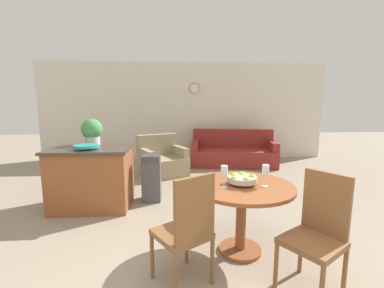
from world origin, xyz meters
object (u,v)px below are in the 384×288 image
Objects in this scene: teal_bowl at (86,146)px; potted_plant at (92,131)px; fruit_bowl at (242,179)px; trash_bin at (151,178)px; couch at (233,153)px; kitchen_island at (93,177)px; dining_chair_near_left at (187,227)px; wine_glass_right at (266,170)px; dining_table at (242,200)px; dining_chair_near_right at (318,229)px; wine_glass_left at (224,171)px; armchair at (162,161)px.

potted_plant is at bearing 94.29° from teal_bowl.
trash_bin is (-1.08, 1.57, -0.43)m from fruit_bowl.
teal_bowl is 3.96m from couch.
dining_chair_near_left is at bearing -53.67° from kitchen_island.
kitchen_island reaches higher than trash_bin.
trash_bin is at bearing -1.20° from potted_plant.
potted_plant is (-1.40, 2.08, 0.60)m from dining_chair_near_left.
dining_chair_near_left is 0.97m from wine_glass_right.
dining_chair_near_right is (0.49, -0.59, -0.03)m from dining_table.
teal_bowl is at bearing 143.53° from wine_glass_left.
wine_glass_right reaches higher than armchair.
potted_plant reaches higher than dining_chair_near_left.
dining_table is 0.41m from wine_glass_left.
teal_bowl is 0.29× the size of armchair.
wine_glass_left is 2.31m from kitchen_island.
dining_chair_near_left is at bearing -56.00° from potted_plant.
fruit_bowl is at bearing -34.81° from kitchen_island.
teal_bowl is 0.42m from potted_plant.
wine_glass_right is 3.48m from armchair.
dining_table is 3.52× the size of fruit_bowl.
potted_plant is (-0.03, 0.38, 0.18)m from teal_bowl.
wine_glass_left is 0.64× the size of teal_bowl.
dining_table is at bearing 6.10° from dining_chair_near_left.
armchair is (-1.80, -0.84, -0.01)m from couch.
armchair is (-1.20, 3.20, -0.62)m from wine_glass_right.
teal_bowl is 1.12m from trash_bin.
fruit_bowl is 2.40m from kitchen_island.
armchair is at bearing 86.68° from trash_bin.
teal_bowl is at bearing 20.29° from dining_chair_near_right.
teal_bowl is at bearing -142.82° from armchair.
wine_glass_right reaches higher than dining_table.
dining_table is 1.92m from trash_bin.
trash_bin is (-0.49, 2.06, -0.18)m from dining_chair_near_left.
armchair is at bearing 110.58° from wine_glass_right.
dining_chair_near_left is 4.50× the size of wine_glass_right.
trash_bin is at bearing 124.61° from dining_table.
dining_chair_near_right is 0.93m from wine_glass_left.
dining_chair_near_right is at bearing -38.90° from dining_chair_near_left.
potted_plant reaches higher than armchair.
wine_glass_left is 0.42m from wine_glass_right.
potted_plant is (-1.99, 1.59, 0.57)m from dining_table.
potted_plant is 1.20m from trash_bin.
dining_chair_near_right is at bearing -85.74° from couch.
dining_chair_near_left is 0.66m from wine_glass_left.
wine_glass_right is (0.42, 0.01, 0.00)m from wine_glass_left.
dining_table is at bearing -55.39° from trash_bin.
dining_chair_near_left is at bearing -153.19° from wine_glass_right.
dining_chair_near_left reaches higher than trash_bin.
dining_chair_near_left is 2.12m from trash_bin.
teal_bowl is at bearing -157.84° from trash_bin.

